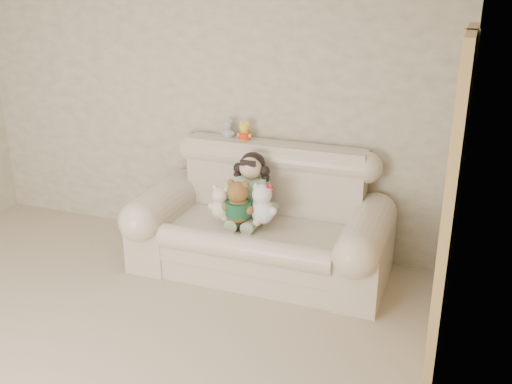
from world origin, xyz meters
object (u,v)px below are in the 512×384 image
object	(u,v)px
white_cat	(262,199)
cream_teddy	(221,199)
brown_teddy	(238,198)
sofa	(260,215)
seated_child	(251,187)

from	to	relation	value
white_cat	cream_teddy	xyz separation A→B (m)	(-0.34, -0.03, -0.03)
cream_teddy	brown_teddy	bearing A→B (deg)	-25.20
sofa	seated_child	bearing A→B (deg)	143.89
seated_child	white_cat	world-z (taller)	seated_child
sofa	cream_teddy	world-z (taller)	sofa
white_cat	cream_teddy	world-z (taller)	white_cat
sofa	seated_child	xyz separation A→B (m)	(-0.11, 0.08, 0.20)
sofa	cream_teddy	bearing A→B (deg)	-153.54
seated_child	white_cat	xyz separation A→B (m)	(0.17, -0.19, -0.02)
white_cat	cream_teddy	size ratio (longest dim) A/B	1.20
white_cat	sofa	bearing A→B (deg)	130.60
seated_child	sofa	bearing A→B (deg)	-33.13
cream_teddy	white_cat	bearing A→B (deg)	-11.46
seated_child	cream_teddy	bearing A→B (deg)	-125.52
seated_child	cream_teddy	xyz separation A→B (m)	(-0.18, -0.22, -0.05)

